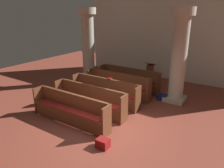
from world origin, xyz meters
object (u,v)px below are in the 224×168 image
object	(u,v)px
pew_row_1	(118,84)
pew_row_2	(105,91)
pew_row_4	(70,108)
kneeler_box_red	(103,143)
pew_row_3	(89,99)
pillar_aisle_side	(179,55)
lectern	(150,75)
pillar_far_side	(88,45)
hymn_book	(110,79)
pew_row_0	(129,78)
kneeler_box_navy	(162,97)

from	to	relation	value
pew_row_1	pew_row_2	world-z (taller)	same
pew_row_4	kneeler_box_red	distance (m)	1.78
pew_row_3	pillar_aisle_side	size ratio (longest dim) A/B	0.82
pillar_aisle_side	pew_row_1	bearing A→B (deg)	-161.80
pew_row_2	lectern	bearing A→B (deg)	80.83
pew_row_3	pillar_far_side	size ratio (longest dim) A/B	0.82
kneeler_box_red	pillar_aisle_side	bearing A→B (deg)	81.89
pew_row_4	hymn_book	distance (m)	2.17
pew_row_2	pew_row_0	bearing A→B (deg)	90.00
pew_row_0	hymn_book	distance (m)	1.80
pillar_far_side	lectern	xyz separation A→B (m)	(2.71, 1.39, -1.42)
pew_row_0	kneeler_box_navy	xyz separation A→B (m)	(1.79, -0.42, -0.39)
pew_row_1	pillar_far_side	size ratio (longest dim) A/B	0.82
pew_row_3	lectern	distance (m)	4.13
pillar_aisle_side	lectern	world-z (taller)	pillar_aisle_side
pew_row_2	pew_row_4	world-z (taller)	same
pew_row_1	pew_row_4	bearing A→B (deg)	-90.00
pew_row_3	kneeler_box_navy	distance (m)	3.07
hymn_book	pew_row_0	bearing A→B (deg)	94.06
pew_row_1	pillar_far_side	xyz separation A→B (m)	(-2.21, 0.78, 1.37)
pew_row_0	pew_row_1	distance (m)	0.96
pew_row_4	kneeler_box_red	world-z (taller)	pew_row_4
pew_row_1	hymn_book	distance (m)	0.91
pew_row_2	pillar_aisle_side	world-z (taller)	pillar_aisle_side
pew_row_3	hymn_book	bearing A→B (deg)	83.89
pew_row_2	pew_row_3	xyz separation A→B (m)	(0.00, -0.96, 0.00)
pillar_far_side	kneeler_box_navy	size ratio (longest dim) A/B	9.48
kneeler_box_red	pew_row_3	bearing A→B (deg)	138.56
pew_row_1	pew_row_2	xyz separation A→B (m)	(0.00, -0.96, 0.00)
pew_row_1	pew_row_4	world-z (taller)	same
pew_row_0	kneeler_box_red	xyz separation A→B (m)	(1.67, -4.36, -0.38)
lectern	kneeler_box_navy	bearing A→B (deg)	-51.68
pillar_aisle_side	lectern	bearing A→B (deg)	140.81
pew_row_1	pew_row_4	distance (m)	2.89
pillar_aisle_side	pillar_far_side	world-z (taller)	same
pew_row_2	lectern	distance (m)	3.17
pew_row_3	pew_row_4	distance (m)	0.96
kneeler_box_navy	pew_row_1	bearing A→B (deg)	-163.12
hymn_book	kneeler_box_red	distance (m)	3.16
pew_row_3	pew_row_0	bearing A→B (deg)	90.00
lectern	pew_row_1	bearing A→B (deg)	-103.11
kneeler_box_red	pillar_far_side	bearing A→B (deg)	132.84
kneeler_box_navy	kneeler_box_red	bearing A→B (deg)	-91.80
pillar_aisle_side	kneeler_box_red	bearing A→B (deg)	-98.11
pew_row_3	kneeler_box_red	distance (m)	2.26
pew_row_1	pew_row_3	xyz separation A→B (m)	(0.00, -1.92, 0.00)
pillar_aisle_side	pillar_far_side	size ratio (longest dim) A/B	1.00
pew_row_4	kneeler_box_red	xyz separation A→B (m)	(1.67, -0.51, -0.38)
pew_row_0	hymn_book	xyz separation A→B (m)	(0.12, -1.74, 0.47)
pew_row_0	pillar_far_side	size ratio (longest dim) A/B	0.82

